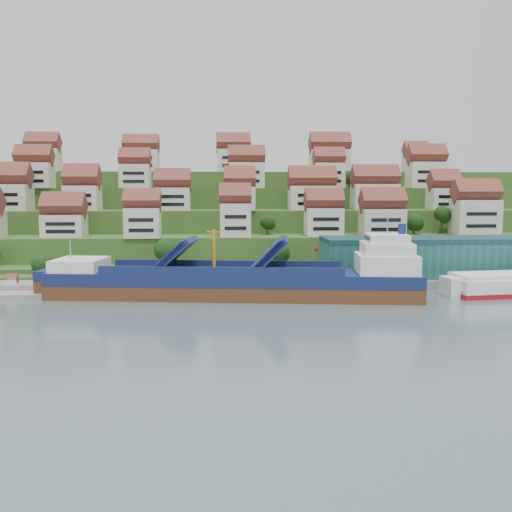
{
  "coord_description": "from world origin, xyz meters",
  "views": [
    {
      "loc": [
        -4.53,
        -125.99,
        24.0
      ],
      "look_at": [
        4.33,
        14.0,
        8.0
      ],
      "focal_mm": 40.0,
      "sensor_mm": 36.0,
      "label": 1
    }
  ],
  "objects": [
    {
      "name": "hillside_village",
      "position": [
        2.0,
        60.21,
        24.3
      ],
      "size": [
        155.5,
        63.07,
        28.29
      ],
      "color": "silver",
      "rests_on": "ground"
    },
    {
      "name": "quay",
      "position": [
        20.0,
        15.0,
        1.1
      ],
      "size": [
        180.0,
        14.0,
        2.2
      ],
      "primitive_type": "cube",
      "color": "gray",
      "rests_on": "ground"
    },
    {
      "name": "hillside_trees",
      "position": [
        -9.85,
        37.37,
        13.27
      ],
      "size": [
        141.11,
        62.02,
        29.38
      ],
      "color": "#1B3E14",
      "rests_on": "ground"
    },
    {
      "name": "ground",
      "position": [
        0.0,
        0.0,
        0.0
      ],
      "size": [
        300.0,
        300.0,
        0.0
      ],
      "primitive_type": "plane",
      "color": "slate",
      "rests_on": "ground"
    },
    {
      "name": "warehouse",
      "position": [
        52.0,
        17.0,
        7.2
      ],
      "size": [
        60.0,
        15.0,
        10.0
      ],
      "primitive_type": "cube",
      "color": "#225C58",
      "rests_on": "quay"
    },
    {
      "name": "hillside",
      "position": [
        0.0,
        103.55,
        10.66
      ],
      "size": [
        260.0,
        128.0,
        31.0
      ],
      "color": "#2D4C1E",
      "rests_on": "ground"
    },
    {
      "name": "flagpole",
      "position": [
        18.11,
        10.0,
        6.88
      ],
      "size": [
        1.28,
        0.16,
        8.0
      ],
      "color": "gray",
      "rests_on": "quay"
    },
    {
      "name": "cargo_ship",
      "position": [
        0.63,
        0.93,
        3.48
      ],
      "size": [
        84.2,
        23.32,
        18.53
      ],
      "rotation": [
        0.0,
        0.0,
        -0.13
      ],
      "color": "#5A301B",
      "rests_on": "ground"
    }
  ]
}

